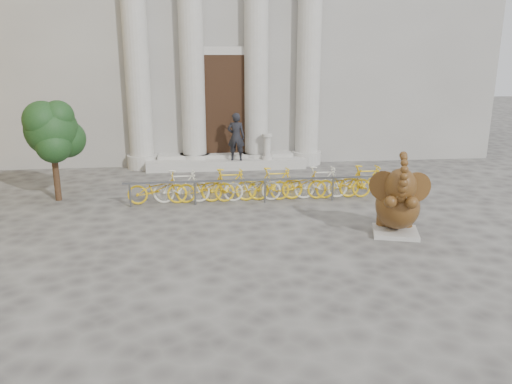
{
  "coord_description": "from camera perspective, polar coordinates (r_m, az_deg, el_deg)",
  "views": [
    {
      "loc": [
        -1.05,
        -9.37,
        4.22
      ],
      "look_at": [
        0.26,
        1.83,
        1.1
      ],
      "focal_mm": 35.0,
      "sensor_mm": 36.0,
      "label": 1
    }
  ],
  "objects": [
    {
      "name": "entrance_steps",
      "position": [
        19.23,
        -3.39,
        3.31
      ],
      "size": [
        6.0,
        1.2,
        0.36
      ],
      "primitive_type": "cube",
      "color": "#A8A59E",
      "rests_on": "ground"
    },
    {
      "name": "classical_building",
      "position": [
        24.39,
        -4.43,
        19.57
      ],
      "size": [
        22.0,
        10.7,
        12.0
      ],
      "color": "gray",
      "rests_on": "ground"
    },
    {
      "name": "ground",
      "position": [
        10.33,
        -0.26,
        -8.64
      ],
      "size": [
        80.0,
        80.0,
        0.0
      ],
      "primitive_type": "plane",
      "color": "#474442",
      "rests_on": "ground"
    },
    {
      "name": "balustrade_post",
      "position": [
        18.96,
        1.26,
        5.09
      ],
      "size": [
        0.4,
        0.4,
        0.97
      ],
      "color": "#A8A59E",
      "rests_on": "entrance_steps"
    },
    {
      "name": "bike_rack",
      "position": [
        14.8,
        0.86,
        0.91
      ],
      "size": [
        8.15,
        0.53,
        1.0
      ],
      "color": "slate",
      "rests_on": "ground"
    },
    {
      "name": "pedestrian",
      "position": [
        18.71,
        -2.29,
        6.33
      ],
      "size": [
        0.72,
        0.54,
        1.79
      ],
      "primitive_type": "imported",
      "rotation": [
        0.0,
        0.0,
        2.96
      ],
      "color": "black",
      "rests_on": "entrance_steps"
    },
    {
      "name": "tree",
      "position": [
        15.63,
        -22.25,
        6.42
      ],
      "size": [
        1.71,
        1.56,
        2.97
      ],
      "color": "#332114",
      "rests_on": "ground"
    },
    {
      "name": "elephant_statue",
      "position": [
        12.35,
        15.88,
        -1.39
      ],
      "size": [
        1.38,
        1.66,
        2.1
      ],
      "rotation": [
        0.0,
        0.0,
        -0.29
      ],
      "color": "#A8A59E",
      "rests_on": "ground"
    }
  ]
}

